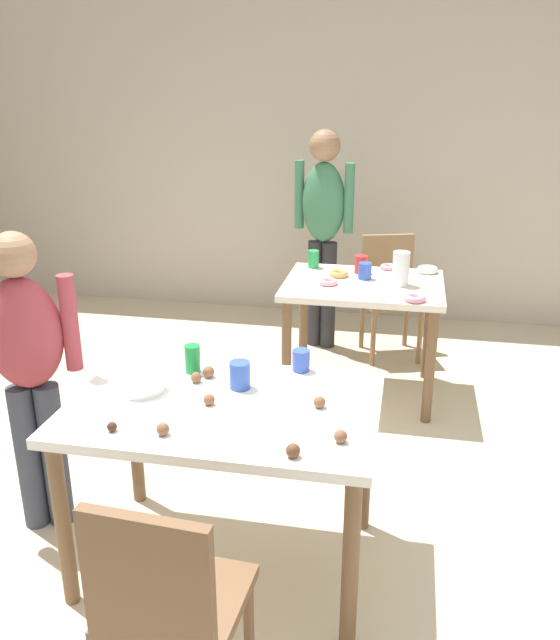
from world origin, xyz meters
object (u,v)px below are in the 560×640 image
Objects in this scene: soda_can at (192,359)px; pitcher_far at (401,269)px; chair_far_table at (390,288)px; person_adult_far at (323,220)px; dining_table_near at (224,426)px; dining_table_far at (363,300)px; chair_near_table at (167,603)px; mixing_bowl at (141,382)px; person_girl_near at (28,362)px.

pitcher_far reaches higher than soda_can.
chair_far_table is 0.54× the size of person_adult_far.
person_adult_far is (0.05, 2.48, 0.32)m from dining_table_near.
chair_near_table is (-0.37, -2.50, -0.14)m from dining_table_far.
dining_table_far is 2.53m from chair_near_table.
dining_table_near is 0.37m from soda_can.
person_adult_far is 7.70× the size of pitcher_far.
mixing_bowl is (-0.91, -2.42, 0.29)m from chair_far_table.
person_adult_far reaches higher than pitcher_far.
soda_can is at bearing -96.63° from person_adult_far.
pitcher_far is (1.51, 1.61, 0.04)m from person_girl_near.
dining_table_far is 2.09m from person_girl_near.
dining_table_near is 0.79m from chair_near_table.
person_adult_far is 2.48m from mixing_bowl.
soda_can is at bearing 13.50° from person_girl_near.
dining_table_far is at bearing 67.17° from soda_can.
chair_near_table is at bearing -99.02° from chair_far_table.
person_girl_near is at bearing -128.42° from dining_table_far.
mixing_bowl is at bearing -99.40° from person_adult_far.
person_adult_far reaches higher than soda_can.
soda_can is at bearing 128.95° from dining_table_near.
person_girl_near is at bearing -166.50° from soda_can.
chair_near_table is 0.95m from mixing_bowl.
dining_table_near is 1.38× the size of chair_far_table.
chair_near_table reaches higher than dining_table_far.
person_girl_near reaches higher than dining_table_far.
person_adult_far reaches higher than mixing_bowl.
chair_near_table is at bearing -87.05° from dining_table_near.
person_girl_near is 6.58× the size of pitcher_far.
dining_table_far is 0.90m from person_adult_far.
mixing_bowl is (-0.39, 0.82, 0.29)m from chair_near_table.
pitcher_far is at bearing 69.71° from dining_table_near.
person_girl_near is 7.47× the size of mixing_bowl.
chair_near_table is (0.04, -0.78, -0.16)m from dining_table_near.
chair_far_table is (0.14, 0.73, -0.14)m from dining_table_far.
pitcher_far is at bearing 76.63° from chair_near_table.
dining_table_near is at bearing 92.95° from chair_near_table.
chair_near_table is at bearing -76.57° from soda_can.
mixing_bowl is at bearing 173.58° from dining_table_near.
pitcher_far is (0.59, 2.49, 0.36)m from chair_near_table.
pitcher_far is at bearing 59.99° from soda_can.
person_girl_near is (-0.88, 0.09, 0.16)m from dining_table_near.
person_adult_far is at bearing 88.80° from dining_table_near.
chair_far_table is at bearing 79.01° from dining_table_far.
soda_can is (-0.76, -2.20, 0.31)m from chair_far_table.
pitcher_far is (0.63, 1.71, 0.20)m from dining_table_near.
person_girl_near is at bearing -133.17° from pitcher_far.
pitcher_far is (0.98, 1.67, 0.07)m from mixing_bowl.
dining_table_far is (0.41, 1.72, -0.02)m from dining_table_near.
chair_near_table is 3.30m from person_adult_far.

